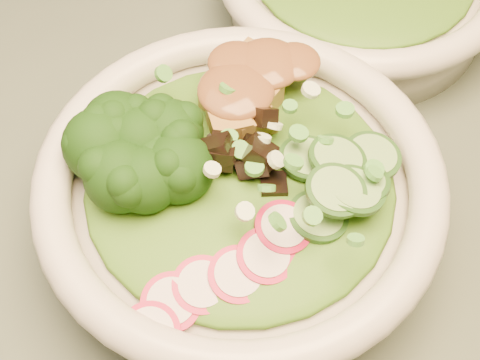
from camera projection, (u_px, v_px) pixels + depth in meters
dining_table at (398, 196)px, 0.66m from camera, size 1.20×0.80×0.75m
salad_bowl at (240, 196)px, 0.47m from camera, size 0.28×0.28×0.08m
lettuce_bed at (240, 179)px, 0.45m from camera, size 0.21×0.21×0.03m
broccoli_florets at (142, 159)px, 0.44m from camera, size 0.10×0.09×0.05m
radish_slices at (233, 269)px, 0.41m from camera, size 0.12×0.07×0.02m
cucumber_slices at (343, 179)px, 0.44m from camera, size 0.09×0.09×0.04m
mushroom_heap at (242, 151)px, 0.45m from camera, size 0.09×0.09×0.04m
tofu_cubes at (252, 94)px, 0.48m from camera, size 0.11×0.08×0.04m
peanut_sauce at (252, 81)px, 0.47m from camera, size 0.07×0.06×0.02m
scallion_garnish at (240, 157)px, 0.43m from camera, size 0.20×0.20×0.03m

